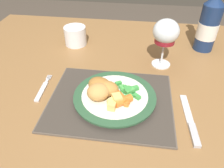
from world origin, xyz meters
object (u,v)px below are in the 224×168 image
Objects in this scene: fork at (43,89)px; wine_glass at (166,34)px; dinner_plate at (115,97)px; table_knife at (191,123)px; bottle at (209,24)px; drinking_cup at (75,35)px; dining_table at (124,96)px.

wine_glass is (0.36, 0.19, 0.12)m from fork.
dinner_plate reaches higher than table_knife.
dinner_plate is at bearing -5.44° from fork.
wine_glass is 0.60× the size of bottle.
bottle is at bearing 3.30° from drinking_cup.
wine_glass is at bearing 103.44° from table_knife.
dinner_plate is 0.38m from drinking_cup.
table_knife is 0.55m from drinking_cup.
bottle reaches higher than table_knife.
dining_table is 5.65× the size of dinner_plate.
table_knife is at bearing -43.35° from drinking_cup.
dining_table is 7.86× the size of wine_glass.
fork is 0.42m from wine_glass.
drinking_cup reaches higher than fork.
table_knife is at bearing -45.24° from dining_table.
dinner_plate is 0.84× the size of bottle.
wine_glass reaches higher than fork.
table_knife is (0.18, -0.18, 0.09)m from dining_table.
fork is at bearing -151.95° from wine_glass.
dinner_plate is 0.21m from table_knife.
wine_glass is 1.93× the size of drinking_cup.
wine_glass is at bearing 57.17° from dinner_plate.
dining_table is at bearing -41.66° from drinking_cup.
dining_table is at bearing 81.50° from dinner_plate.
fork is 0.70× the size of table_knife.
dinner_plate is 0.22m from fork.
bottle is (0.53, 0.33, 0.10)m from fork.
wine_glass is (-0.06, 0.27, 0.12)m from table_knife.
bottle is at bearing 32.08° from fork.
wine_glass reaches higher than dining_table.
fork is 0.30m from drinking_cup.
dinner_plate is 1.39× the size of wine_glass.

